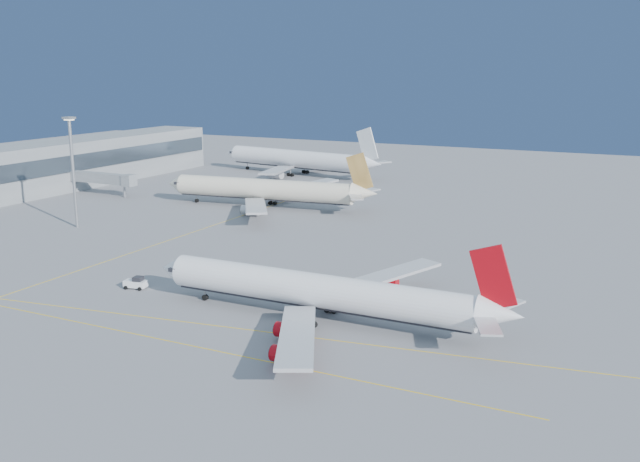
{
  "coord_description": "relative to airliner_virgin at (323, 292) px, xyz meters",
  "views": [
    {
      "loc": [
        59.32,
        -89.1,
        37.71
      ],
      "look_at": [
        -0.26,
        30.46,
        7.0
      ],
      "focal_mm": 40.0,
      "sensor_mm": 36.0,
      "label": 1
    }
  ],
  "objects": [
    {
      "name": "ground",
      "position": [
        -13.79,
        -3.36,
        -4.49
      ],
      "size": [
        500.0,
        500.0,
        0.0
      ],
      "primitive_type": "plane",
      "color": "slate",
      "rests_on": "ground"
    },
    {
      "name": "airliner_virgin",
      "position": [
        0.0,
        0.0,
        0.0
      ],
      "size": [
        60.19,
        54.23,
        14.89
      ],
      "rotation": [
        0.0,
        0.0,
        0.01
      ],
      "color": "white",
      "rests_on": "ground"
    },
    {
      "name": "light_mast",
      "position": [
        -82.14,
        31.89,
        11.14
      ],
      "size": [
        2.29,
        2.29,
        26.47
      ],
      "color": "gray",
      "rests_on": "ground"
    },
    {
      "name": "terminal",
      "position": [
        -128.72,
        81.64,
        3.02
      ],
      "size": [
        18.4,
        110.0,
        15.0
      ],
      "color": "gray",
      "rests_on": "ground"
    },
    {
      "name": "jet_bridge",
      "position": [
        -106.89,
        68.64,
        0.68
      ],
      "size": [
        23.6,
        3.6,
        6.9
      ],
      "color": "gray",
      "rests_on": "ground"
    },
    {
      "name": "taxiway_lines",
      "position": [
        -28.5,
        2.98,
        -4.48
      ],
      "size": [
        118.86,
        140.0,
        0.02
      ],
      "color": "yellow",
      "rests_on": "ground"
    },
    {
      "name": "airliner_third",
      "position": [
        -74.5,
        131.53,
        1.11
      ],
      "size": [
        68.81,
        62.82,
        18.49
      ],
      "rotation": [
        0.0,
        0.0,
        -0.15
      ],
      "color": "white",
      "rests_on": "ground"
    },
    {
      "name": "airliner_etihad",
      "position": [
        -53.31,
        73.9,
        0.49
      ],
      "size": [
        62.63,
        57.5,
        16.35
      ],
      "rotation": [
        0.0,
        0.0,
        0.12
      ],
      "color": "beige",
      "rests_on": "ground"
    },
    {
      "name": "pushback_tug",
      "position": [
        -36.38,
        -0.19,
        -3.48
      ],
      "size": [
        4.17,
        2.97,
        2.18
      ],
      "rotation": [
        0.0,
        0.0,
        0.19
      ],
      "color": "white",
      "rests_on": "ground"
    }
  ]
}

